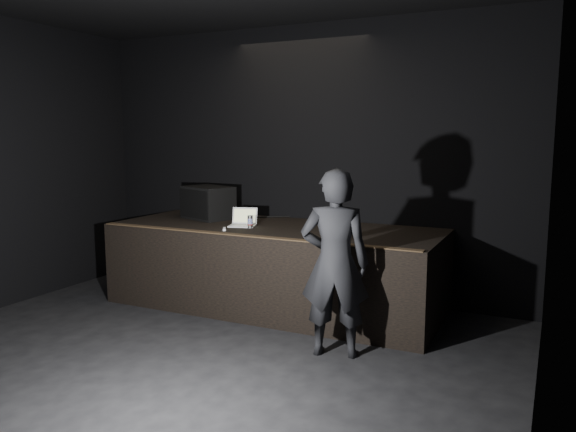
% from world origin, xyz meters
% --- Properties ---
extents(ground, '(7.00, 7.00, 0.00)m').
position_xyz_m(ground, '(0.00, 0.00, 0.00)').
color(ground, black).
rests_on(ground, ground).
extents(room_walls, '(6.10, 7.10, 3.52)m').
position_xyz_m(room_walls, '(0.00, 0.00, 2.02)').
color(room_walls, black).
rests_on(room_walls, ground).
extents(stage_riser, '(4.00, 1.50, 1.00)m').
position_xyz_m(stage_riser, '(0.00, 2.73, 0.50)').
color(stage_riser, black).
rests_on(stage_riser, ground).
extents(riser_lip, '(3.92, 0.10, 0.01)m').
position_xyz_m(riser_lip, '(0.00, 2.02, 1.01)').
color(riser_lip, brown).
rests_on(riser_lip, stage_riser).
extents(stage_monitor, '(0.76, 0.65, 0.43)m').
position_xyz_m(stage_monitor, '(-1.09, 2.92, 1.21)').
color(stage_monitor, black).
rests_on(stage_monitor, stage_riser).
extents(cable, '(0.82, 0.53, 0.02)m').
position_xyz_m(cable, '(-0.56, 3.25, 1.01)').
color(cable, black).
rests_on(cable, stage_riser).
extents(laptop, '(0.37, 0.35, 0.21)m').
position_xyz_m(laptop, '(-0.37, 2.61, 1.06)').
color(laptop, silver).
rests_on(laptop, stage_riser).
extents(beer_can, '(0.06, 0.06, 0.15)m').
position_xyz_m(beer_can, '(-0.20, 2.50, 1.08)').
color(beer_can, silver).
rests_on(beer_can, stage_riser).
extents(plastic_cup, '(0.07, 0.07, 0.09)m').
position_xyz_m(plastic_cup, '(-0.38, 2.70, 1.05)').
color(plastic_cup, white).
rests_on(plastic_cup, stage_riser).
extents(wii_remote, '(0.10, 0.14, 0.03)m').
position_xyz_m(wii_remote, '(-0.40, 2.24, 1.01)').
color(wii_remote, white).
rests_on(wii_remote, stage_riser).
extents(person, '(0.75, 0.60, 1.80)m').
position_xyz_m(person, '(1.21, 1.62, 0.90)').
color(person, black).
rests_on(person, ground).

